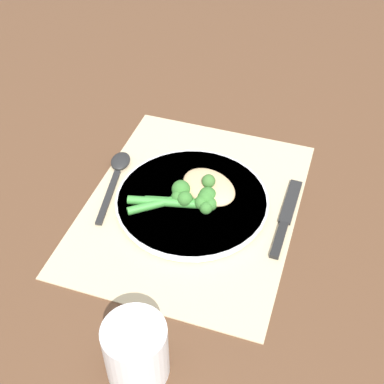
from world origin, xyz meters
name	(u,v)px	position (x,y,z in m)	size (l,w,h in m)	color
ground_plane	(192,206)	(0.00, 0.00, 0.00)	(3.00, 3.00, 0.00)	brown
placemat	(192,205)	(0.00, 0.00, 0.00)	(0.43, 0.34, 0.00)	#C6B289
plate	(192,201)	(0.00, 0.00, 0.01)	(0.25, 0.25, 0.01)	white
chicken_fillet	(209,187)	(-0.02, 0.02, 0.03)	(0.12, 0.12, 0.02)	tan
pesto_dollop_primary	(209,181)	(-0.02, 0.02, 0.05)	(0.02, 0.02, 0.02)	#3D702D
broccoli_stalk_front	(200,200)	(0.01, 0.02, 0.03)	(0.04, 0.12, 0.03)	#3D8E38
broccoli_stalk_left	(191,201)	(0.02, 0.00, 0.03)	(0.06, 0.14, 0.03)	#3D8E38
broccoli_stalk_rear	(176,196)	(0.01, -0.02, 0.03)	(0.09, 0.10, 0.03)	#3D8E38
knife	(286,218)	(-0.02, 0.15, 0.01)	(0.18, 0.02, 0.01)	black
spoon	(118,169)	(-0.04, -0.15, 0.01)	(0.18, 0.05, 0.01)	black
water_glass	(136,351)	(0.30, 0.03, 0.04)	(0.08, 0.08, 0.09)	white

